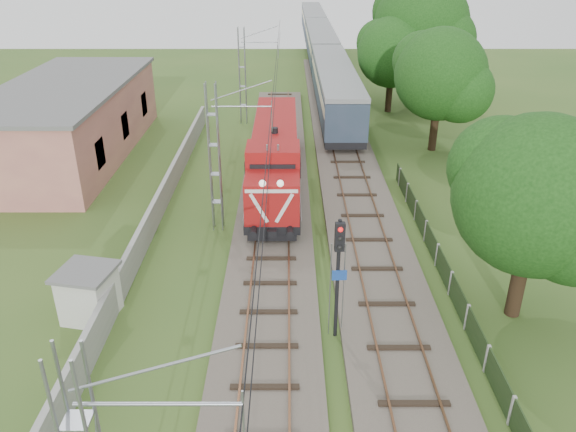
{
  "coord_description": "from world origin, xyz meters",
  "views": [
    {
      "loc": [
        0.79,
        -15.44,
        14.12
      ],
      "look_at": [
        0.81,
        9.0,
        2.2
      ],
      "focal_mm": 35.0,
      "sensor_mm": 36.0,
      "label": 1
    }
  ],
  "objects_px": {
    "locomotive": "(275,155)",
    "relay_hut": "(89,293)",
    "coach_rake": "(320,43)",
    "signal_post": "(339,260)"
  },
  "relations": [
    {
      "from": "locomotive",
      "to": "relay_hut",
      "type": "relative_size",
      "value": 6.44
    },
    {
      "from": "coach_rake",
      "to": "signal_post",
      "type": "bearing_deg",
      "value": -92.36
    },
    {
      "from": "coach_rake",
      "to": "signal_post",
      "type": "relative_size",
      "value": 13.8
    },
    {
      "from": "signal_post",
      "to": "relay_hut",
      "type": "distance_m",
      "value": 10.46
    },
    {
      "from": "coach_rake",
      "to": "signal_post",
      "type": "xyz_separation_m",
      "value": [
        -2.31,
        -56.17,
        0.92
      ]
    },
    {
      "from": "locomotive",
      "to": "relay_hut",
      "type": "bearing_deg",
      "value": -118.02
    },
    {
      "from": "locomotive",
      "to": "coach_rake",
      "type": "height_order",
      "value": "locomotive"
    },
    {
      "from": "coach_rake",
      "to": "relay_hut",
      "type": "height_order",
      "value": "coach_rake"
    },
    {
      "from": "locomotive",
      "to": "signal_post",
      "type": "relative_size",
      "value": 3.2
    },
    {
      "from": "locomotive",
      "to": "signal_post",
      "type": "bearing_deg",
      "value": -80.03
    }
  ]
}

